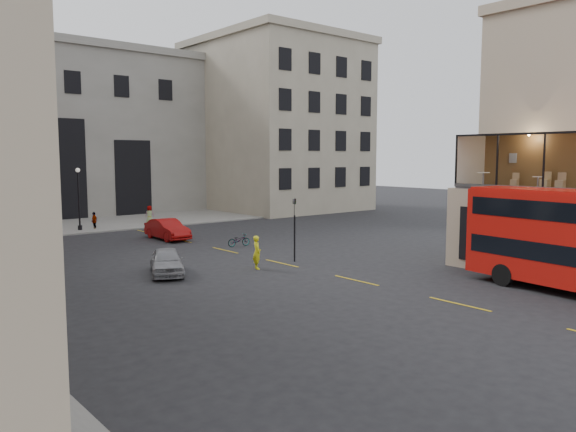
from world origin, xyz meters
TOP-DOWN VIEW (x-y plane):
  - ground at (0.00, 0.00)m, footprint 140.00×140.00m
  - host_frontage at (6.50, 0.00)m, footprint 3.00×11.00m
  - cafe_floor at (6.50, 0.00)m, footprint 3.00×10.00m
  - gateway at (-5.00, 47.99)m, footprint 35.00×10.60m
  - building_right at (20.00, 39.97)m, footprint 16.60×18.60m
  - pavement_far at (-6.00, 38.00)m, footprint 40.00×12.00m
  - traffic_light_near at (-1.00, 12.00)m, footprint 0.16×0.20m
  - street_lamp_b at (-6.00, 34.00)m, footprint 0.36×0.36m
  - car_a at (-8.68, 13.56)m, footprint 3.27×4.50m
  - car_b at (-2.56, 25.05)m, footprint 1.71×4.75m
  - bicycle at (-0.27, 18.87)m, footprint 1.73×0.83m
  - cyclist at (-4.08, 11.65)m, footprint 0.66×0.80m
  - pedestrian_c at (-4.74, 34.04)m, footprint 0.93×0.89m
  - pedestrian_d at (0.77, 34.82)m, footprint 1.00×0.97m
  - cafe_table_mid at (5.97, 0.74)m, footprint 0.53×0.53m
  - cafe_table_far at (5.92, 3.82)m, footprint 0.65×0.65m
  - cafe_chair_b at (7.13, 0.10)m, footprint 0.46×0.46m
  - cafe_chair_c at (7.42, 1.02)m, footprint 0.46×0.46m
  - cafe_chair_d at (7.37, 2.74)m, footprint 0.44×0.44m

SIDE VIEW (x-z plane):
  - ground at x=0.00m, z-range 0.00..0.00m
  - pavement_far at x=-6.00m, z-range 0.00..0.12m
  - bicycle at x=-0.27m, z-range 0.00..0.87m
  - car_a at x=-8.68m, z-range 0.00..1.42m
  - pedestrian_c at x=-4.74m, z-range 0.00..1.55m
  - car_b at x=-2.56m, z-range 0.00..1.56m
  - pedestrian_d at x=0.77m, z-range 0.00..1.74m
  - cyclist at x=-4.08m, z-range 0.00..1.88m
  - host_frontage at x=6.50m, z-range 0.00..4.50m
  - street_lamp_b at x=-6.00m, z-range -0.27..5.06m
  - traffic_light_near at x=-1.00m, z-range 0.52..4.32m
  - cafe_floor at x=6.50m, z-range 4.50..4.60m
  - cafe_chair_d at x=7.37m, z-range 4.45..5.23m
  - cafe_chair_b at x=7.13m, z-range 4.43..5.29m
  - cafe_chair_c at x=7.42m, z-range 4.43..5.30m
  - cafe_table_mid at x=5.97m, z-range 4.71..5.37m
  - cafe_table_far at x=5.92m, z-range 4.73..5.55m
  - gateway at x=-5.00m, z-range 0.39..18.39m
  - building_right at x=20.00m, z-range 0.39..20.39m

